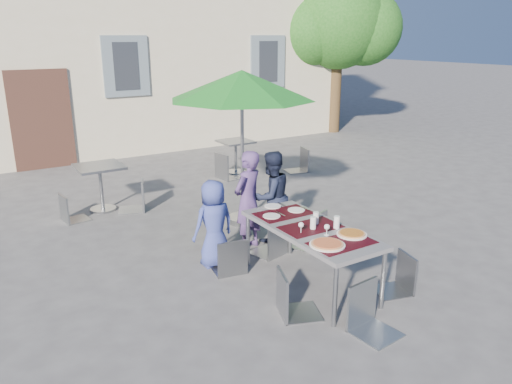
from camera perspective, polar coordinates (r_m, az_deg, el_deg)
ground at (r=6.50m, az=7.91°, el=-9.20°), size 90.00×90.00×0.00m
tree at (r=15.80m, az=9.42°, el=18.54°), size 3.60×3.00×4.70m
dining_table at (r=5.92m, az=6.24°, el=-4.50°), size 0.80×1.85×0.76m
pizza_near_left at (r=5.41m, az=8.14°, el=-5.91°), size 0.39×0.39×0.03m
pizza_near_right at (r=5.73m, az=10.89°, el=-4.71°), size 0.34×0.34×0.03m
glassware at (r=5.85m, az=7.36°, el=-3.44°), size 0.51×0.41×0.15m
place_settings at (r=6.39m, az=2.82°, el=-2.13°), size 0.65×0.52×0.01m
child_0 at (r=6.47m, az=-4.83°, el=-3.62°), size 0.59×0.40×1.16m
child_1 at (r=6.92m, az=-0.94°, el=-1.00°), size 0.61×0.51×1.42m
child_2 at (r=7.22m, az=1.73°, el=-0.53°), size 0.69×0.46×1.34m
chair_0 at (r=6.25m, az=-3.02°, el=-4.96°), size 0.45×0.46×0.89m
chair_1 at (r=6.74m, az=1.97°, el=-2.96°), size 0.51×0.51×0.94m
chair_2 at (r=7.02m, az=6.50°, el=-1.81°), size 0.58×0.59×1.01m
chair_3 at (r=5.33m, az=4.12°, el=-8.64°), size 0.55×0.55×0.96m
chair_4 at (r=6.07m, az=16.29°, el=-6.55°), size 0.48×0.47×0.87m
chair_5 at (r=5.18m, az=13.08°, el=-9.82°), size 0.47×0.47×0.96m
patio_umbrella at (r=7.62m, az=-1.64°, el=11.93°), size 2.24×2.24×2.41m
cafe_table_0 at (r=8.88m, az=-17.37°, el=1.47°), size 0.75×0.75×0.80m
bg_chair_l_0 at (r=8.55m, az=-20.70°, el=-0.02°), size 0.43×0.42×0.86m
bg_chair_r_0 at (r=8.75m, az=-13.60°, el=1.61°), size 0.57×0.56×0.99m
cafe_table_1 at (r=10.90m, az=-2.34°, el=4.66°), size 0.67×0.67×0.72m
bg_chair_l_1 at (r=10.42m, az=-3.51°, el=4.79°), size 0.53×0.52×1.04m
bg_chair_r_1 at (r=11.08m, az=5.12°, el=5.28°), size 0.52×0.52×0.97m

